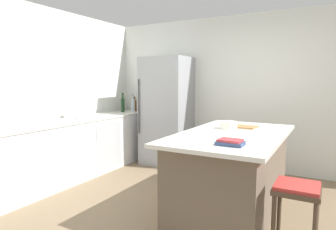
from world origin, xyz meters
name	(u,v)px	position (x,y,z in m)	size (l,w,h in m)	color
ground_plane	(182,218)	(0.00, 0.00, 0.00)	(7.20, 7.20, 0.00)	#7A664C
wall_rear	(241,93)	(0.00, 2.25, 1.30)	(6.00, 0.10, 2.60)	silver
wall_left	(31,95)	(-2.45, 0.00, 1.30)	(0.10, 6.00, 2.60)	silver
counter_run_left	(78,147)	(-2.10, 0.52, 0.46)	(0.64, 3.18, 0.91)	white
kitchen_island	(232,172)	(0.42, 0.43, 0.47)	(1.08, 1.95, 0.92)	brown
refrigerator	(167,111)	(-1.24, 1.86, 0.96)	(0.81, 0.71, 1.92)	#93969B
bar_stool	(297,198)	(1.16, -0.22, 0.54)	(0.36, 0.36, 0.66)	#473828
sink_faucet	(58,110)	(-2.14, 0.21, 1.07)	(0.15, 0.05, 0.30)	silver
paper_towel_roll	(78,110)	(-2.11, 0.57, 1.05)	(0.14, 0.14, 0.31)	gray
whiskey_bottle	(135,105)	(-2.05, 2.00, 1.03)	(0.08, 0.08, 0.28)	brown
soda_bottle	(133,105)	(-2.03, 1.91, 1.04)	(0.08, 0.08, 0.32)	silver
olive_oil_bottle	(123,104)	(-2.18, 1.81, 1.05)	(0.06, 0.06, 0.35)	olive
wine_bottle	(123,104)	(-2.12, 1.72, 1.06)	(0.07, 0.07, 0.36)	#19381E
cookbook_stack	(230,142)	(0.59, -0.21, 0.95)	(0.24, 0.17, 0.05)	#334770
mixing_bowl	(229,125)	(0.28, 0.70, 0.97)	(0.21, 0.21, 0.09)	silver
cutting_board	(243,127)	(0.42, 0.89, 0.93)	(0.34, 0.27, 0.02)	#9E7042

